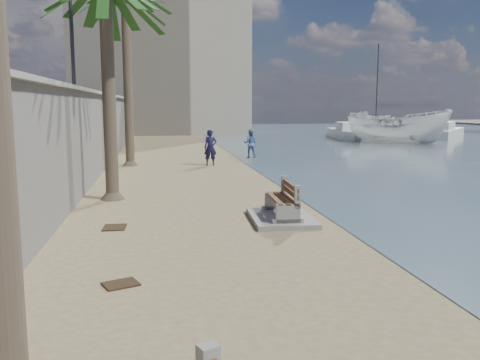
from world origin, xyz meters
TOP-DOWN VIEW (x-y plane):
  - seawall at (-5.20, 20.00)m, footprint 0.45×70.00m
  - wall_cap at (-5.20, 20.00)m, footprint 0.80×70.00m
  - end_building at (-2.00, 52.00)m, footprint 18.00×12.00m
  - bench_far at (0.71, 7.61)m, footprint 1.68×2.39m
  - person_a at (0.13, 20.30)m, footprint 0.75×0.51m
  - person_b at (2.81, 23.78)m, footprint 1.02×0.88m
  - boat_cruiser at (16.48, 33.08)m, footprint 4.33×4.31m
  - yacht_near at (24.04, 39.24)m, footprint 8.08×8.88m
  - yacht_far at (14.71, 39.60)m, footprint 3.58×8.54m
  - sailboat_west at (21.85, 49.27)m, footprint 6.96×6.36m
  - debris_c at (-3.59, 7.44)m, footprint 0.58×0.71m
  - debris_d at (-3.15, 3.28)m, footprint 0.70×0.63m

SIDE VIEW (x-z plane):
  - debris_c at x=-3.59m, z-range 0.00..0.03m
  - debris_d at x=-3.15m, z-range 0.00..0.03m
  - sailboat_west at x=21.85m, z-range -4.61..5.24m
  - yacht_near at x=24.04m, z-range -0.40..1.10m
  - yacht_far at x=14.71m, z-range -0.40..1.10m
  - bench_far at x=0.71m, z-range -0.06..0.91m
  - person_b at x=2.81m, z-range 0.00..1.81m
  - person_a at x=0.13m, z-range 0.00..2.06m
  - boat_cruiser at x=16.48m, z-range -0.40..3.19m
  - seawall at x=-5.20m, z-range 0.00..3.50m
  - wall_cap at x=-5.20m, z-range 3.49..3.61m
  - end_building at x=-2.00m, z-range 0.00..14.00m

